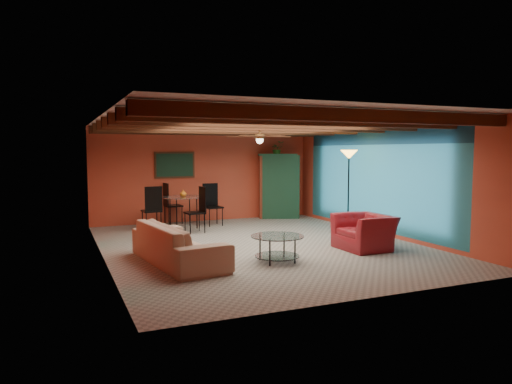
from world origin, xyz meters
name	(u,v)px	position (x,y,z in m)	size (l,w,h in m)	color
room	(258,136)	(0.00, 0.11, 2.36)	(6.52, 8.01, 2.71)	gray
sofa	(179,243)	(-2.01, -0.91, 0.37)	(2.50, 0.98, 0.73)	#A4806A
armchair	(364,232)	(1.85, -1.23, 0.36)	(1.12, 0.98, 0.73)	maroon
coffee_table	(277,248)	(-0.31, -1.53, 0.25)	(0.98, 0.98, 0.50)	silver
dining_table	(183,206)	(-0.93, 2.95, 0.58)	(2.24, 2.24, 1.16)	silver
armoire	(277,187)	(2.20, 3.70, 0.95)	(1.08, 0.53, 1.90)	maroon
floor_lamp	(348,192)	(2.65, 0.55, 1.04)	(0.43, 0.43, 2.08)	black
ceiling_fan	(260,136)	(0.00, 0.00, 2.36)	(1.50, 1.50, 0.44)	#472614
painting	(175,165)	(-0.90, 3.96, 1.65)	(1.05, 0.03, 0.65)	black
potted_plant	(277,149)	(2.20, 3.70, 2.12)	(0.39, 0.34, 0.43)	#26661E
vase	(183,181)	(-0.93, 2.95, 1.26)	(0.17, 0.17, 0.18)	orange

